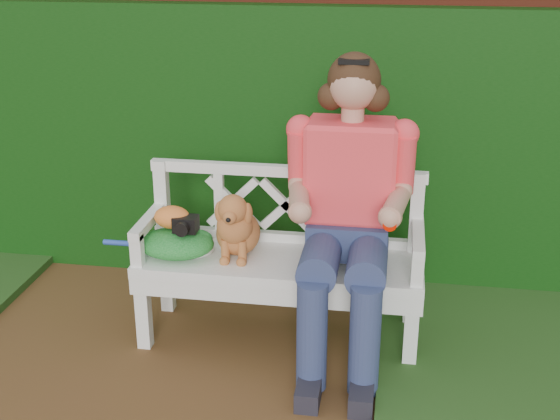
# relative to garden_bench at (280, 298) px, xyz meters

# --- Properties ---
(brick_wall) EXTENTS (10.00, 0.30, 2.20)m
(brick_wall) POSITION_rel_garden_bench_xyz_m (-0.55, 1.01, 0.86)
(brick_wall) COLOR maroon
(brick_wall) RESTS_ON ground
(ivy_hedge) EXTENTS (10.00, 0.18, 1.70)m
(ivy_hedge) POSITION_rel_garden_bench_xyz_m (-0.55, 0.79, 0.61)
(ivy_hedge) COLOR #113B0D
(ivy_hedge) RESTS_ON ground
(garden_bench) EXTENTS (1.58, 0.60, 0.48)m
(garden_bench) POSITION_rel_garden_bench_xyz_m (0.00, 0.00, 0.00)
(garden_bench) COLOR white
(garden_bench) RESTS_ON ground
(seated_woman) EXTENTS (0.95, 1.08, 1.61)m
(seated_woman) POSITION_rel_garden_bench_xyz_m (0.35, -0.02, 0.57)
(seated_woman) COLOR #D24974
(seated_woman) RESTS_ON ground
(dog) EXTENTS (0.37, 0.41, 0.38)m
(dog) POSITION_rel_garden_bench_xyz_m (-0.23, -0.00, 0.43)
(dog) COLOR #976333
(dog) RESTS_ON garden_bench
(tennis_racket) EXTENTS (0.69, 0.39, 0.03)m
(tennis_racket) POSITION_rel_garden_bench_xyz_m (-0.56, 0.01, 0.26)
(tennis_racket) COLOR silver
(tennis_racket) RESTS_ON garden_bench
(green_bag) EXTENTS (0.43, 0.35, 0.14)m
(green_bag) POSITION_rel_garden_bench_xyz_m (-0.55, -0.05, 0.31)
(green_bag) COLOR #1E8517
(green_bag) RESTS_ON garden_bench
(camera_item) EXTENTS (0.13, 0.09, 0.08)m
(camera_item) POSITION_rel_garden_bench_xyz_m (-0.49, -0.05, 0.42)
(camera_item) COLOR black
(camera_item) RESTS_ON green_bag
(baseball_glove) EXTENTS (0.23, 0.20, 0.12)m
(baseball_glove) POSITION_rel_garden_bench_xyz_m (-0.58, -0.02, 0.44)
(baseball_glove) COLOR orange
(baseball_glove) RESTS_ON green_bag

